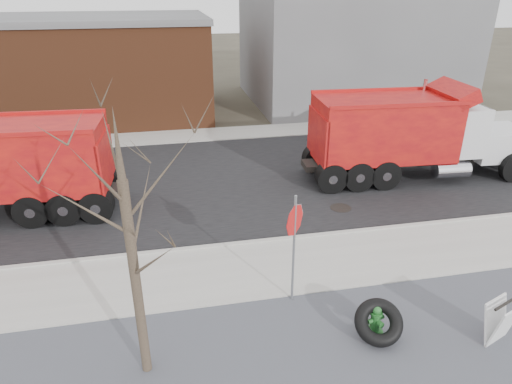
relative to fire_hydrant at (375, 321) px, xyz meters
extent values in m
plane|color=#383328|center=(-1.54, 2.53, -0.34)|extent=(120.00, 120.00, 0.00)
cube|color=slate|center=(-1.54, -0.97, -0.32)|extent=(60.00, 5.00, 0.03)
cube|color=#9E9B93|center=(-1.54, 2.78, -0.31)|extent=(60.00, 2.50, 0.06)
cube|color=#9E9B93|center=(-1.54, 4.08, -0.28)|extent=(60.00, 0.15, 0.11)
cube|color=black|center=(-1.54, 8.83, -0.33)|extent=(60.00, 9.40, 0.02)
cube|color=#9E9B93|center=(-1.54, 14.53, -0.31)|extent=(60.00, 2.00, 0.06)
cube|color=slate|center=(7.46, 20.53, 3.66)|extent=(12.00, 10.00, 8.00)
cube|color=brown|center=(-11.54, 19.53, 2.16)|extent=(20.00, 8.00, 5.00)
cube|color=slate|center=(-11.54, 19.53, 4.81)|extent=(20.20, 8.20, 0.30)
cylinder|color=#382D23|center=(-4.74, -0.07, 1.66)|extent=(0.18, 0.18, 4.00)
cone|color=#382D23|center=(-4.74, -0.07, 4.26)|extent=(0.14, 0.14, 1.20)
cylinder|color=#2A702E|center=(0.00, 0.01, -0.31)|extent=(0.39, 0.39, 0.05)
cylinder|color=#2A702E|center=(0.00, 0.01, -0.04)|extent=(0.20, 0.20, 0.53)
cylinder|color=#2A702E|center=(0.00, 0.01, 0.19)|extent=(0.26, 0.26, 0.04)
sphere|color=#2A702E|center=(0.00, 0.01, 0.28)|extent=(0.21, 0.21, 0.21)
cylinder|color=#2A702E|center=(0.00, 0.01, 0.37)|extent=(0.04, 0.04, 0.05)
cylinder|color=#2A702E|center=(-0.15, -0.03, 0.04)|extent=(0.13, 0.12, 0.10)
cylinder|color=#2A702E|center=(0.14, 0.05, 0.04)|extent=(0.13, 0.12, 0.10)
cylinder|color=#2A702E|center=(0.04, -0.14, 0.02)|extent=(0.16, 0.14, 0.13)
torus|color=black|center=(-0.02, -0.17, 0.11)|extent=(1.20, 1.16, 0.86)
cylinder|color=gray|center=(-1.42, 1.43, 1.03)|extent=(0.06, 0.06, 2.73)
cylinder|color=red|center=(-1.42, 1.43, 1.81)|extent=(0.54, 0.55, 0.74)
cube|color=white|center=(2.40, -0.84, 0.17)|extent=(0.74, 0.48, 0.96)
cube|color=white|center=(2.33, -0.65, 0.17)|extent=(0.74, 0.48, 0.96)
cube|color=black|center=(2.37, -0.75, 0.65)|extent=(0.67, 0.29, 0.04)
cube|color=black|center=(5.08, 7.83, 0.33)|extent=(8.47, 1.31, 0.22)
cube|color=silver|center=(8.41, 7.65, 0.87)|extent=(2.27, 2.04, 1.09)
cube|color=silver|center=(6.52, 7.75, 1.56)|extent=(1.70, 2.35, 1.78)
cube|color=black|center=(7.26, 7.71, 2.05)|extent=(0.16, 1.97, 0.79)
cube|color=red|center=(3.79, 7.90, 1.66)|extent=(5.06, 2.63, 2.17)
cylinder|color=silver|center=(5.72, 8.74, 2.00)|extent=(0.15, 0.15, 2.37)
cylinder|color=black|center=(8.67, 8.71, 0.23)|extent=(1.10, 0.35, 1.09)
cylinder|color=black|center=(2.66, 8.91, 0.23)|extent=(1.10, 0.35, 1.09)
cylinder|color=black|center=(2.56, 7.02, 0.23)|extent=(1.10, 0.35, 1.09)
cube|color=red|center=(-8.33, 7.44, 1.58)|extent=(4.87, 2.55, 2.09)
cylinder|color=black|center=(-7.25, 6.46, 0.21)|extent=(1.06, 0.35, 1.04)
cylinder|color=black|center=(-7.14, 8.28, 0.21)|extent=(1.06, 0.35, 1.04)
camera|label=1|loc=(-3.99, -6.93, 6.50)|focal=32.00mm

